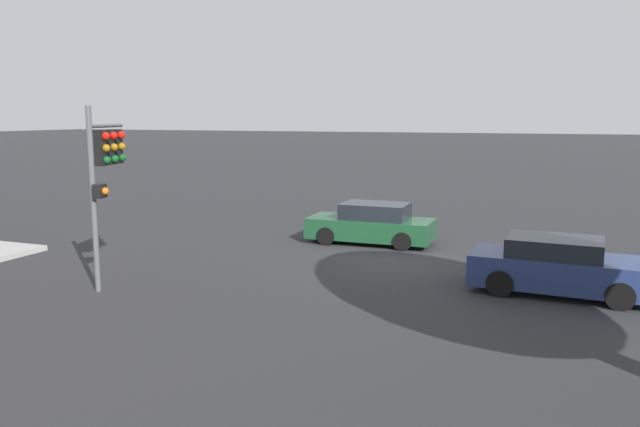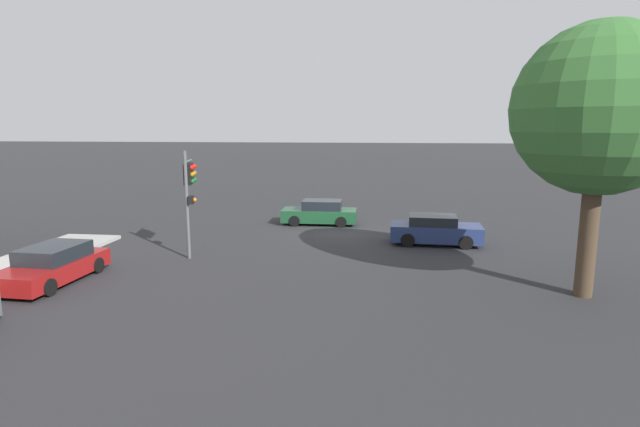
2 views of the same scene
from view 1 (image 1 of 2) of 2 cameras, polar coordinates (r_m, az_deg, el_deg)
name	(u,v)px [view 1 (image 1 of 2)]	position (r m, az deg, el deg)	size (l,w,h in m)	color
ground_plane	(386,257)	(19.77, 6.05, -4.00)	(300.00, 300.00, 0.00)	#28282B
traffic_signal	(105,160)	(16.88, -19.06, 4.66)	(0.88, 1.84, 4.65)	#515456
crossing_car_0	(559,267)	(16.66, 21.05, -4.58)	(4.40, 2.07, 1.42)	navy
crossing_car_1	(371,224)	(21.77, 4.73, -0.99)	(4.35, 1.93, 1.42)	#194728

